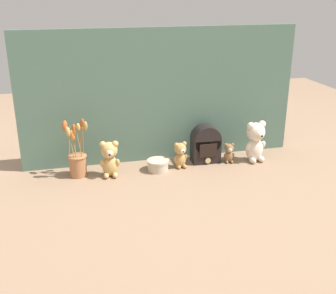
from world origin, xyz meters
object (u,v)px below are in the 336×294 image
object	(u,v)px
teddy_bear_medium	(110,158)
flower_vase	(77,159)
vintage_radio	(206,144)
teddy_bear_tiny	(229,152)
teddy_bear_small	(180,154)
decorative_tin_tall	(158,165)
teddy_bear_large	(255,141)

from	to	relation	value
teddy_bear_medium	flower_vase	bearing A→B (deg)	164.05
vintage_radio	teddy_bear_tiny	bearing A→B (deg)	-19.09
teddy_bear_small	decorative_tin_tall	size ratio (longest dim) A/B	1.26
teddy_bear_small	vintage_radio	distance (m)	0.17
teddy_bear_large	decorative_tin_tall	distance (m)	0.56
teddy_bear_large	teddy_bear_medium	world-z (taller)	teddy_bear_large
teddy_bear_large	flower_vase	xyz separation A→B (m)	(-0.96, 0.03, -0.02)
teddy_bear_large	teddy_bear_medium	xyz separation A→B (m)	(-0.80, -0.01, -0.02)
teddy_bear_large	teddy_bear_tiny	xyz separation A→B (m)	(-0.15, 0.01, -0.06)
teddy_bear_medium	vintage_radio	xyz separation A→B (m)	(0.54, 0.07, 0.00)
flower_vase	vintage_radio	bearing A→B (deg)	1.86
flower_vase	teddy_bear_medium	bearing A→B (deg)	-15.95
teddy_bear_tiny	teddy_bear_small	bearing A→B (deg)	-179.22
teddy_bear_medium	flower_vase	size ratio (longest dim) A/B	0.64
decorative_tin_tall	teddy_bear_large	bearing A→B (deg)	-0.03
teddy_bear_medium	teddy_bear_small	bearing A→B (deg)	3.33
teddy_bear_large	vintage_radio	xyz separation A→B (m)	(-0.27, 0.06, -0.02)
teddy_bear_medium	flower_vase	world-z (taller)	flower_vase
teddy_bear_tiny	teddy_bear_medium	bearing A→B (deg)	-177.75
teddy_bear_small	teddy_bear_large	bearing A→B (deg)	-1.31
teddy_bear_large	decorative_tin_tall	bearing A→B (deg)	179.97
teddy_bear_large	teddy_bear_small	distance (m)	0.43
teddy_bear_small	teddy_bear_tiny	xyz separation A→B (m)	(0.28, 0.00, -0.02)
flower_vase	teddy_bear_large	bearing A→B (deg)	-1.99
decorative_tin_tall	teddy_bear_medium	bearing A→B (deg)	-177.15
flower_vase	vintage_radio	xyz separation A→B (m)	(0.70, 0.02, 0.01)
teddy_bear_small	teddy_bear_medium	bearing A→B (deg)	-176.67
teddy_bear_large	vintage_radio	distance (m)	0.28
teddy_bear_large	teddy_bear_medium	size ratio (longest dim) A/B	1.20
teddy_bear_tiny	flower_vase	world-z (taller)	flower_vase
teddy_bear_medium	teddy_bear_small	size ratio (longest dim) A/B	1.32
flower_vase	teddy_bear_tiny	bearing A→B (deg)	-1.40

